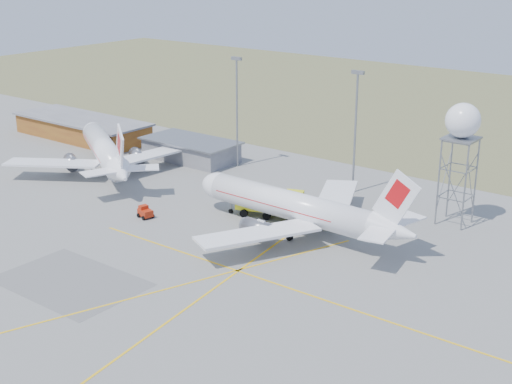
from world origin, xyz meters
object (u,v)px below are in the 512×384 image
Objects in this scene: fire_truck at (272,204)px; baggage_tug at (145,213)px; airliner_far at (105,151)px; radar_tower at (459,157)px; airliner_main at (294,207)px.

fire_truck is 4.03× the size of baggage_tug.
airliner_far is 1.87× the size of radar_tower.
airliner_main is 1.09× the size of airliner_far.
airliner_far reaches higher than airliner_main.
airliner_main reaches higher than baggage_tug.
airliner_main is 44.23m from airliner_far.
fire_truck is at bearing -148.99° from radar_tower.
fire_truck is (-23.36, -14.04, -8.26)m from radar_tower.
radar_tower reaches higher than fire_truck.
baggage_tug is at bearing -176.46° from airliner_far.
radar_tower reaches higher than airliner_far.
radar_tower reaches higher than airliner_main.
airliner_main is 23.33m from baggage_tug.
airliner_main is 2.03× the size of radar_tower.
baggage_tug is at bearing -161.23° from fire_truck.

